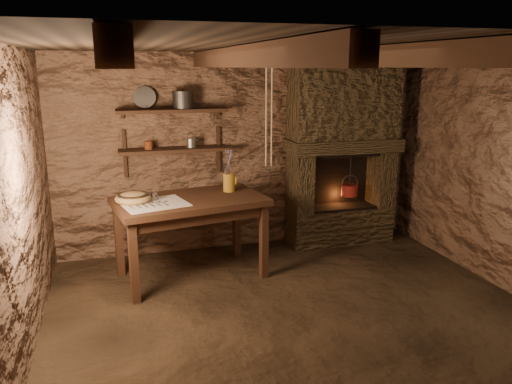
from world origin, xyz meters
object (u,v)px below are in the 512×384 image
object	(u,v)px
wooden_bowl	(133,198)
red_pot	(349,189)
stoneware_jug	(229,174)
iron_stockpot	(183,101)
work_table	(191,235)

from	to	relation	value
wooden_bowl	red_pot	distance (m)	2.79
red_pot	wooden_bowl	bearing A→B (deg)	-168.43
stoneware_jug	iron_stockpot	world-z (taller)	iron_stockpot
stoneware_jug	iron_stockpot	xyz separation A→B (m)	(-0.42, 0.48, 0.77)
stoneware_jug	iron_stockpot	distance (m)	1.00
wooden_bowl	red_pot	xyz separation A→B (m)	(2.72, 0.56, -0.23)
work_table	red_pot	size ratio (longest dim) A/B	3.10
work_table	stoneware_jug	xyz separation A→B (m)	(0.48, 0.18, 0.61)
wooden_bowl	iron_stockpot	size ratio (longest dim) A/B	1.56
work_table	iron_stockpot	distance (m)	1.54
work_table	stoneware_jug	size ratio (longest dim) A/B	3.59
iron_stockpot	wooden_bowl	bearing A→B (deg)	-133.35
work_table	stoneware_jug	distance (m)	0.79
wooden_bowl	iron_stockpot	bearing A→B (deg)	46.65
stoneware_jug	wooden_bowl	distance (m)	1.08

